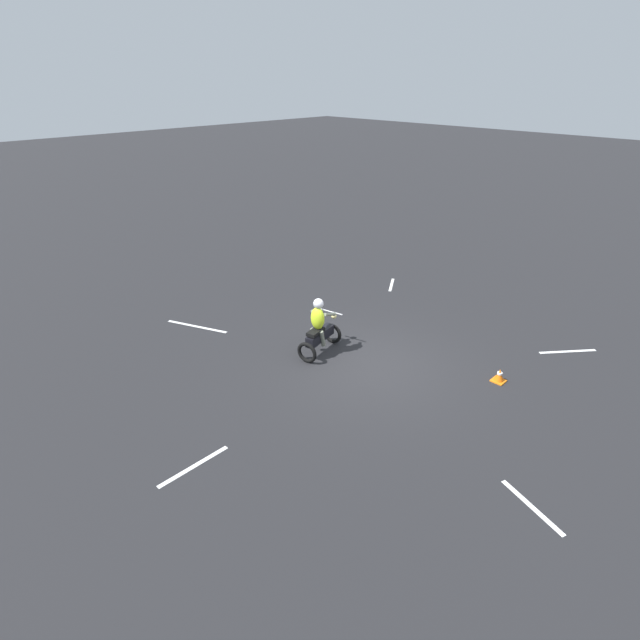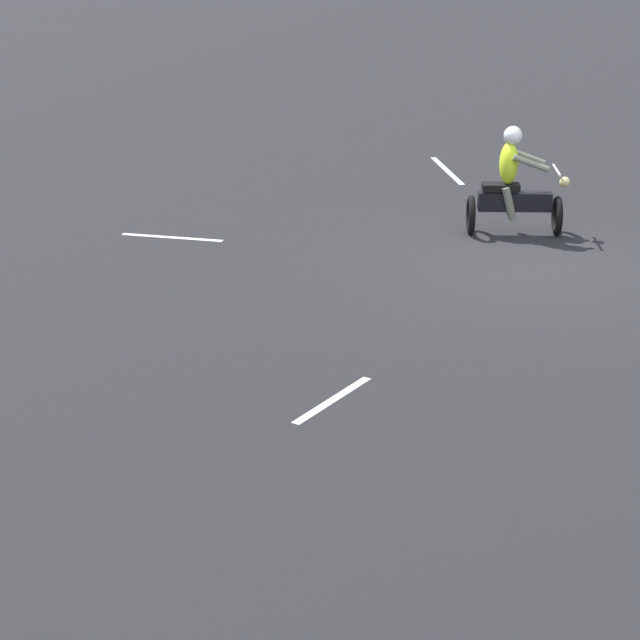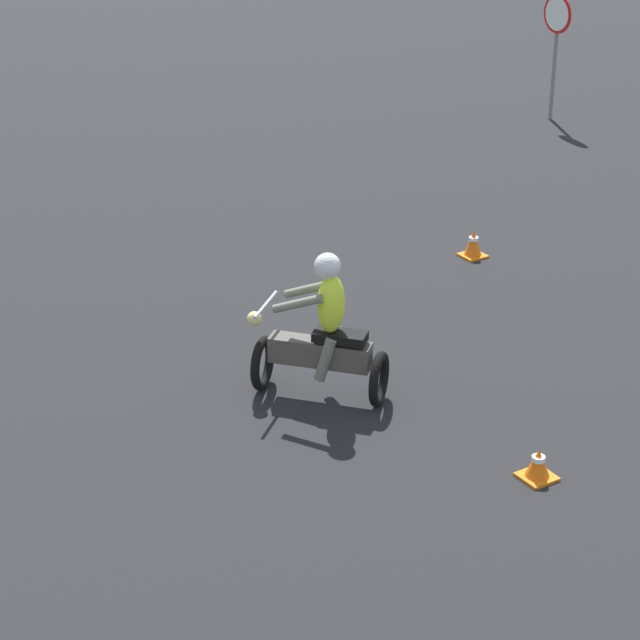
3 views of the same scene
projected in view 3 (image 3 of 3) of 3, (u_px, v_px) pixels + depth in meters
The scene contains 4 objects.
motorcycle_rider_background at pixel (323, 335), 13.12m from camera, with size 1.45×1.37×1.66m.
stop_sign at pixel (556, 31), 22.68m from camera, with size 0.70×0.08×2.30m.
traffic_cone_near_left at pixel (473, 244), 17.01m from camera, with size 0.32×0.32×0.38m.
traffic_cone_mid_left at pixel (538, 465), 11.86m from camera, with size 0.32×0.32×0.32m.
Camera 3 is at (-6.83, 18.11, 6.38)m, focal length 70.00 mm.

